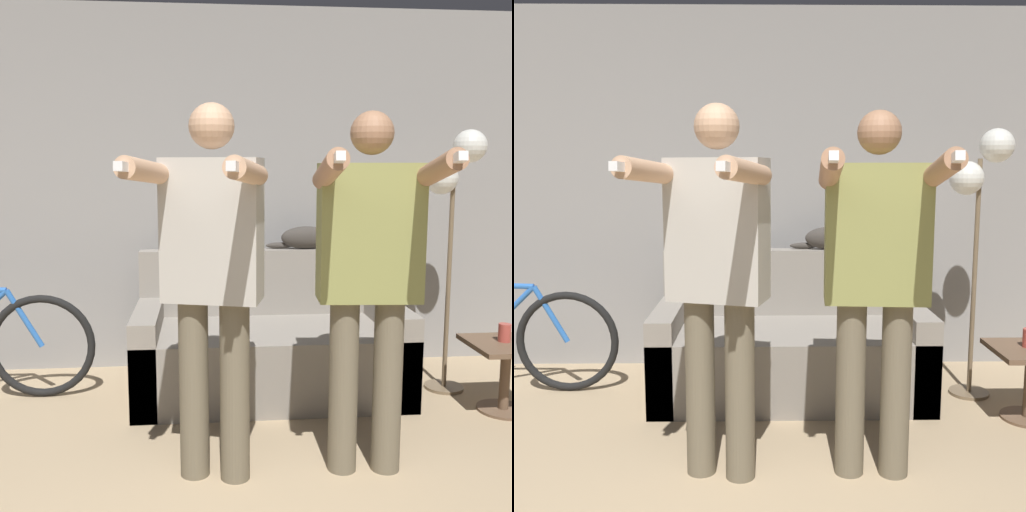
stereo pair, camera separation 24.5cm
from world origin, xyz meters
TOP-DOWN VIEW (x-y plane):
  - wall_back at (0.00, 3.11)m, footprint 10.00×0.05m
  - couch at (0.47, 2.50)m, footprint 1.73×0.88m
  - person_left at (0.08, 1.39)m, footprint 0.62×0.76m
  - person_right at (0.81, 1.39)m, footprint 0.58×0.70m
  - cat at (0.79, 2.82)m, footprint 0.49×0.13m
  - floor_lamp at (1.65, 2.42)m, footprint 0.39×0.25m

SIDE VIEW (x-z plane):
  - couch at x=0.47m, z-range -0.16..0.74m
  - cat at x=0.79m, z-range 0.90..1.09m
  - person_right at x=0.81m, z-range 0.15..1.87m
  - person_left at x=0.08m, z-range 0.14..1.89m
  - wall_back at x=0.00m, z-range 0.00..2.60m
  - floor_lamp at x=1.65m, z-range 0.51..2.22m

